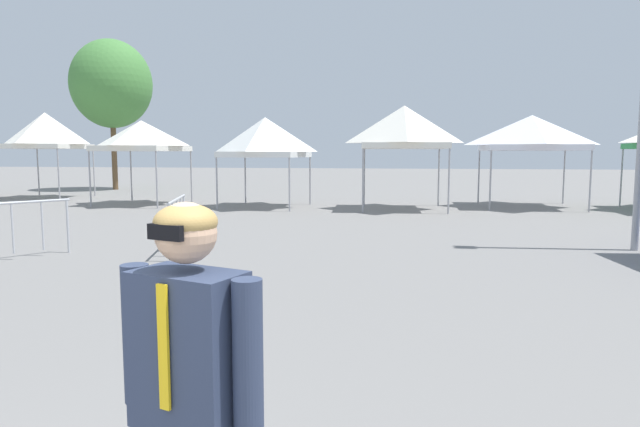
{
  "coord_description": "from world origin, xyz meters",
  "views": [
    {
      "loc": [
        1.23,
        -0.69,
        1.96
      ],
      "look_at": [
        0.2,
        5.21,
        1.3
      ],
      "focal_mm": 30.94,
      "sensor_mm": 36.0,
      "label": 1
    }
  ],
  "objects_px": {
    "canopy_tent_behind_left": "(265,137)",
    "crowd_barrier_near_person": "(12,219)",
    "person_foreground": "(190,397)",
    "canopy_tent_far_left": "(404,127)",
    "tree_behind_tents_right": "(111,84)",
    "canopy_tent_far_right": "(142,136)",
    "canopy_tent_behind_center": "(531,133)",
    "canopy_tent_left_of_center": "(45,131)",
    "crowd_barrier_mid_lot": "(177,214)"
  },
  "relations": [
    {
      "from": "person_foreground",
      "to": "canopy_tent_far_left",
      "type": "bearing_deg",
      "value": 88.74
    },
    {
      "from": "canopy_tent_far_left",
      "to": "person_foreground",
      "type": "height_order",
      "value": "canopy_tent_far_left"
    },
    {
      "from": "canopy_tent_behind_center",
      "to": "tree_behind_tents_right",
      "type": "bearing_deg",
      "value": 162.64
    },
    {
      "from": "canopy_tent_behind_center",
      "to": "crowd_barrier_mid_lot",
      "type": "distance_m",
      "value": 14.06
    },
    {
      "from": "tree_behind_tents_right",
      "to": "crowd_barrier_mid_lot",
      "type": "height_order",
      "value": "tree_behind_tents_right"
    },
    {
      "from": "canopy_tent_left_of_center",
      "to": "canopy_tent_far_left",
      "type": "bearing_deg",
      "value": -7.83
    },
    {
      "from": "canopy_tent_far_left",
      "to": "canopy_tent_behind_center",
      "type": "relative_size",
      "value": 1.06
    },
    {
      "from": "canopy_tent_far_right",
      "to": "canopy_tent_behind_left",
      "type": "relative_size",
      "value": 0.98
    },
    {
      "from": "canopy_tent_far_left",
      "to": "tree_behind_tents_right",
      "type": "xyz_separation_m",
      "value": [
        -15.52,
        7.87,
        2.73
      ]
    },
    {
      "from": "canopy_tent_far_right",
      "to": "crowd_barrier_mid_lot",
      "type": "relative_size",
      "value": 1.57
    },
    {
      "from": "canopy_tent_behind_left",
      "to": "person_foreground",
      "type": "height_order",
      "value": "canopy_tent_behind_left"
    },
    {
      "from": "canopy_tent_behind_center",
      "to": "person_foreground",
      "type": "bearing_deg",
      "value": -104.34
    },
    {
      "from": "canopy_tent_far_left",
      "to": "tree_behind_tents_right",
      "type": "relative_size",
      "value": 0.45
    },
    {
      "from": "canopy_tent_far_right",
      "to": "crowd_barrier_near_person",
      "type": "distance_m",
      "value": 11.25
    },
    {
      "from": "tree_behind_tents_right",
      "to": "canopy_tent_far_right",
      "type": "bearing_deg",
      "value": -53.73
    },
    {
      "from": "person_foreground",
      "to": "canopy_tent_left_of_center",
      "type": "bearing_deg",
      "value": 127.24
    },
    {
      "from": "canopy_tent_behind_left",
      "to": "tree_behind_tents_right",
      "type": "distance_m",
      "value": 13.54
    },
    {
      "from": "canopy_tent_behind_left",
      "to": "person_foreground",
      "type": "bearing_deg",
      "value": -75.38
    },
    {
      "from": "canopy_tent_left_of_center",
      "to": "canopy_tent_far_right",
      "type": "xyz_separation_m",
      "value": [
        5.48,
        -1.97,
        -0.31
      ]
    },
    {
      "from": "canopy_tent_behind_left",
      "to": "tree_behind_tents_right",
      "type": "bearing_deg",
      "value": 143.22
    },
    {
      "from": "canopy_tent_behind_left",
      "to": "crowd_barrier_mid_lot",
      "type": "height_order",
      "value": "canopy_tent_behind_left"
    },
    {
      "from": "canopy_tent_far_right",
      "to": "canopy_tent_behind_left",
      "type": "distance_m",
      "value": 4.89
    },
    {
      "from": "canopy_tent_far_right",
      "to": "crowd_barrier_mid_lot",
      "type": "distance_m",
      "value": 11.12
    },
    {
      "from": "canopy_tent_far_right",
      "to": "tree_behind_tents_right",
      "type": "xyz_separation_m",
      "value": [
        -5.67,
        7.73,
        2.97
      ]
    },
    {
      "from": "canopy_tent_left_of_center",
      "to": "canopy_tent_behind_center",
      "type": "xyz_separation_m",
      "value": [
        19.83,
        -0.5,
        -0.23
      ]
    },
    {
      "from": "canopy_tent_left_of_center",
      "to": "tree_behind_tents_right",
      "type": "bearing_deg",
      "value": 91.97
    },
    {
      "from": "canopy_tent_far_right",
      "to": "canopy_tent_behind_left",
      "type": "height_order",
      "value": "canopy_tent_behind_left"
    },
    {
      "from": "canopy_tent_left_of_center",
      "to": "canopy_tent_far_right",
      "type": "relative_size",
      "value": 1.16
    },
    {
      "from": "person_foreground",
      "to": "crowd_barrier_near_person",
      "type": "relative_size",
      "value": 0.99
    },
    {
      "from": "canopy_tent_behind_center",
      "to": "canopy_tent_left_of_center",
      "type": "bearing_deg",
      "value": 178.56
    },
    {
      "from": "canopy_tent_far_left",
      "to": "person_foreground",
      "type": "xyz_separation_m",
      "value": [
        -0.39,
        -17.54,
        -1.81
      ]
    },
    {
      "from": "crowd_barrier_near_person",
      "to": "person_foreground",
      "type": "bearing_deg",
      "value": -47.31
    },
    {
      "from": "canopy_tent_behind_left",
      "to": "tree_behind_tents_right",
      "type": "xyz_separation_m",
      "value": [
        -10.56,
        7.9,
        3.06
      ]
    },
    {
      "from": "canopy_tent_left_of_center",
      "to": "canopy_tent_behind_left",
      "type": "relative_size",
      "value": 1.14
    },
    {
      "from": "canopy_tent_behind_left",
      "to": "canopy_tent_behind_center",
      "type": "bearing_deg",
      "value": 9.8
    },
    {
      "from": "canopy_tent_far_left",
      "to": "tree_behind_tents_right",
      "type": "bearing_deg",
      "value": 153.11
    },
    {
      "from": "canopy_tent_far_left",
      "to": "canopy_tent_behind_center",
      "type": "distance_m",
      "value": 4.79
    },
    {
      "from": "canopy_tent_behind_left",
      "to": "crowd_barrier_near_person",
      "type": "xyz_separation_m",
      "value": [
        -1.88,
        -10.52,
        -1.77
      ]
    },
    {
      "from": "canopy_tent_far_right",
      "to": "canopy_tent_behind_left",
      "type": "xyz_separation_m",
      "value": [
        4.89,
        -0.16,
        -0.08
      ]
    },
    {
      "from": "canopy_tent_far_right",
      "to": "canopy_tent_behind_center",
      "type": "distance_m",
      "value": 14.43
    },
    {
      "from": "canopy_tent_left_of_center",
      "to": "canopy_tent_far_right",
      "type": "distance_m",
      "value": 5.83
    },
    {
      "from": "canopy_tent_behind_left",
      "to": "canopy_tent_far_left",
      "type": "distance_m",
      "value": 4.97
    },
    {
      "from": "canopy_tent_far_left",
      "to": "canopy_tent_behind_center",
      "type": "height_order",
      "value": "canopy_tent_far_left"
    },
    {
      "from": "canopy_tent_behind_left",
      "to": "crowd_barrier_near_person",
      "type": "relative_size",
      "value": 1.81
    },
    {
      "from": "person_foreground",
      "to": "crowd_barrier_near_person",
      "type": "distance_m",
      "value": 9.52
    },
    {
      "from": "canopy_tent_left_of_center",
      "to": "crowd_barrier_near_person",
      "type": "bearing_deg",
      "value": -56.16
    },
    {
      "from": "tree_behind_tents_right",
      "to": "person_foreground",
      "type": "bearing_deg",
      "value": -59.22
    },
    {
      "from": "canopy_tent_behind_center",
      "to": "tree_behind_tents_right",
      "type": "xyz_separation_m",
      "value": [
        -20.03,
        6.26,
        2.9
      ]
    },
    {
      "from": "canopy_tent_behind_center",
      "to": "crowd_barrier_mid_lot",
      "type": "xyz_separation_m",
      "value": [
        -8.71,
        -10.87,
        -1.93
      ]
    },
    {
      "from": "canopy_tent_far_left",
      "to": "canopy_tent_left_of_center",
      "type": "bearing_deg",
      "value": 172.17
    }
  ]
}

